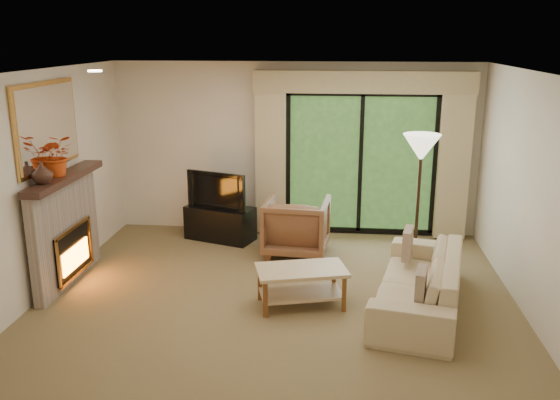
# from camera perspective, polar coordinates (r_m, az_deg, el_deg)

# --- Properties ---
(floor) EXTENTS (5.50, 5.50, 0.00)m
(floor) POSITION_cam_1_polar(r_m,az_deg,el_deg) (7.06, -0.25, -9.29)
(floor) COLOR olive
(floor) RESTS_ON ground
(ceiling) EXTENTS (5.50, 5.50, 0.00)m
(ceiling) POSITION_cam_1_polar(r_m,az_deg,el_deg) (6.41, -0.28, 12.29)
(ceiling) COLOR white
(ceiling) RESTS_ON ground
(wall_back) EXTENTS (5.00, 0.00, 5.00)m
(wall_back) POSITION_cam_1_polar(r_m,az_deg,el_deg) (9.05, 1.43, 4.95)
(wall_back) COLOR beige
(wall_back) RESTS_ON ground
(wall_front) EXTENTS (5.00, 0.00, 5.00)m
(wall_front) POSITION_cam_1_polar(r_m,az_deg,el_deg) (4.27, -3.87, -7.48)
(wall_front) COLOR beige
(wall_front) RESTS_ON ground
(wall_left) EXTENTS (0.00, 5.00, 5.00)m
(wall_left) POSITION_cam_1_polar(r_m,az_deg,el_deg) (7.42, -21.89, 1.45)
(wall_left) COLOR beige
(wall_left) RESTS_ON ground
(wall_right) EXTENTS (0.00, 5.00, 5.00)m
(wall_right) POSITION_cam_1_polar(r_m,az_deg,el_deg) (6.90, 23.09, 0.31)
(wall_right) COLOR beige
(wall_right) RESTS_ON ground
(fireplace) EXTENTS (0.24, 1.70, 1.37)m
(fireplace) POSITION_cam_1_polar(r_m,az_deg,el_deg) (7.70, -19.96, -2.64)
(fireplace) COLOR gray
(fireplace) RESTS_ON floor
(mirror) EXTENTS (0.07, 1.45, 1.02)m
(mirror) POSITION_cam_1_polar(r_m,az_deg,el_deg) (7.46, -21.45, 6.67)
(mirror) COLOR gold
(mirror) RESTS_ON wall_left
(sliding_door) EXTENTS (2.26, 0.10, 2.16)m
(sliding_door) POSITION_cam_1_polar(r_m,az_deg,el_deg) (9.02, 7.75, 3.48)
(sliding_door) COLOR black
(sliding_door) RESTS_ON floor
(curtain_left) EXTENTS (0.45, 0.18, 2.35)m
(curtain_left) POSITION_cam_1_polar(r_m,az_deg,el_deg) (8.94, -0.90, 4.17)
(curtain_left) COLOR tan
(curtain_left) RESTS_ON floor
(curtain_right) EXTENTS (0.45, 0.18, 2.35)m
(curtain_right) POSITION_cam_1_polar(r_m,az_deg,el_deg) (9.04, 16.40, 3.66)
(curtain_right) COLOR tan
(curtain_right) RESTS_ON floor
(cornice) EXTENTS (3.20, 0.24, 0.32)m
(cornice) POSITION_cam_1_polar(r_m,az_deg,el_deg) (8.76, 8.07, 11.18)
(cornice) COLOR tan
(cornice) RESTS_ON wall_back
(media_console) EXTENTS (1.10, 0.76, 0.50)m
(media_console) POSITION_cam_1_polar(r_m,az_deg,el_deg) (8.92, -5.77, -2.23)
(media_console) COLOR black
(media_console) RESTS_ON floor
(tv) EXTENTS (0.94, 0.43, 0.55)m
(tv) POSITION_cam_1_polar(r_m,az_deg,el_deg) (8.78, -5.86, 1.05)
(tv) COLOR black
(tv) RESTS_ON media_console
(armchair) EXTENTS (0.93, 0.95, 0.80)m
(armchair) POSITION_cam_1_polar(r_m,az_deg,el_deg) (8.26, 1.59, -2.53)
(armchair) COLOR brown
(armchair) RESTS_ON floor
(sofa) EXTENTS (1.30, 2.33, 0.64)m
(sofa) POSITION_cam_1_polar(r_m,az_deg,el_deg) (6.85, 13.25, -7.60)
(sofa) COLOR tan
(sofa) RESTS_ON floor
(pillow_near) EXTENTS (0.17, 0.37, 0.36)m
(pillow_near) POSITION_cam_1_polar(r_m,az_deg,el_deg) (6.18, 13.40, -8.06)
(pillow_near) COLOR brown
(pillow_near) RESTS_ON sofa
(pillow_far) EXTENTS (0.17, 0.38, 0.37)m
(pillow_far) POSITION_cam_1_polar(r_m,az_deg,el_deg) (7.35, 12.19, -4.10)
(pillow_far) COLOR brown
(pillow_far) RESTS_ON sofa
(coffee_table) EXTENTS (1.11, 0.79, 0.45)m
(coffee_table) POSITION_cam_1_polar(r_m,az_deg,el_deg) (6.77, 2.05, -8.36)
(coffee_table) COLOR tan
(coffee_table) RESTS_ON floor
(floor_lamp) EXTENTS (0.59, 0.59, 1.77)m
(floor_lamp) POSITION_cam_1_polar(r_m,az_deg,el_deg) (7.85, 13.13, -0.22)
(floor_lamp) COLOR beige
(floor_lamp) RESTS_ON floor
(vase) EXTENTS (0.25, 0.25, 0.25)m
(vase) POSITION_cam_1_polar(r_m,az_deg,el_deg) (7.10, -21.94, 2.45)
(vase) COLOR #39221A
(vase) RESTS_ON fireplace
(branches) EXTENTS (0.55, 0.51, 0.49)m
(branches) POSITION_cam_1_polar(r_m,az_deg,el_deg) (7.40, -20.73, 4.04)
(branches) COLOR #CA4012
(branches) RESTS_ON fireplace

